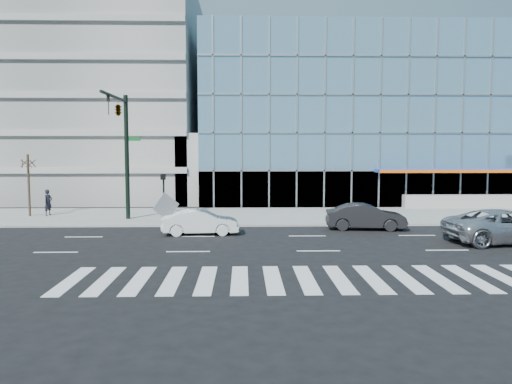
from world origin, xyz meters
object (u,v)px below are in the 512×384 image
street_tree_near (28,163)px  dark_sedan (366,217)px  tilted_panel (166,206)px  ped_signal_post (163,190)px  pedestrian (48,202)px  traffic_signal (121,125)px  white_sedan (200,222)px  silver_suv (507,226)px

street_tree_near → dark_sedan: street_tree_near is taller
street_tree_near → tilted_panel: size_ratio=3.25×
ped_signal_post → pedestrian: (-8.35, 2.84, -1.09)m
ped_signal_post → dark_sedan: (12.19, -2.83, -1.38)m
traffic_signal → street_tree_near: traffic_signal is taller
traffic_signal → white_sedan: size_ratio=1.91×
ped_signal_post → dark_sedan: size_ratio=0.65×
ped_signal_post → dark_sedan: ped_signal_post is taller
dark_sedan → white_sedan: bearing=105.1°
silver_suv → white_sedan: 15.78m
pedestrian → tilted_panel: tilted_panel is taller
silver_suv → dark_sedan: 7.45m
ped_signal_post → pedestrian: size_ratio=1.67×
street_tree_near → tilted_panel: bearing=-14.6°
traffic_signal → tilted_panel: traffic_signal is taller
pedestrian → dark_sedan: bearing=-83.6°
silver_suv → white_sedan: (-15.50, 2.93, -0.15)m
traffic_signal → street_tree_near: 7.96m
ped_signal_post → dark_sedan: bearing=-13.1°
street_tree_near → pedestrian: 2.98m
street_tree_near → ped_signal_post: bearing=-15.1°
traffic_signal → white_sedan: 8.51m
tilted_panel → silver_suv: bearing=-54.1°
street_tree_near → white_sedan: bearing=-29.4°
dark_sedan → pedestrian: size_ratio=2.56×
ped_signal_post → white_sedan: (2.68, -4.32, -1.45)m
pedestrian → tilted_panel: 8.93m
white_sedan → tilted_panel: (-2.55, 4.38, 0.37)m
pedestrian → street_tree_near: bearing=125.7°
traffic_signal → ped_signal_post: 4.75m
street_tree_near → white_sedan: 14.33m
traffic_signal → white_sedan: traffic_signal is taller
silver_suv → dark_sedan: silver_suv is taller
ped_signal_post → silver_suv: 19.62m
ped_signal_post → white_sedan: 5.29m
dark_sedan → pedestrian: 21.31m
dark_sedan → silver_suv: bearing=-120.2°
traffic_signal → street_tree_near: size_ratio=1.89×
silver_suv → pedestrian: bearing=63.3°
white_sedan → silver_suv: bearing=-104.5°
traffic_signal → pedestrian: traffic_signal is taller
traffic_signal → tilted_panel: 5.76m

